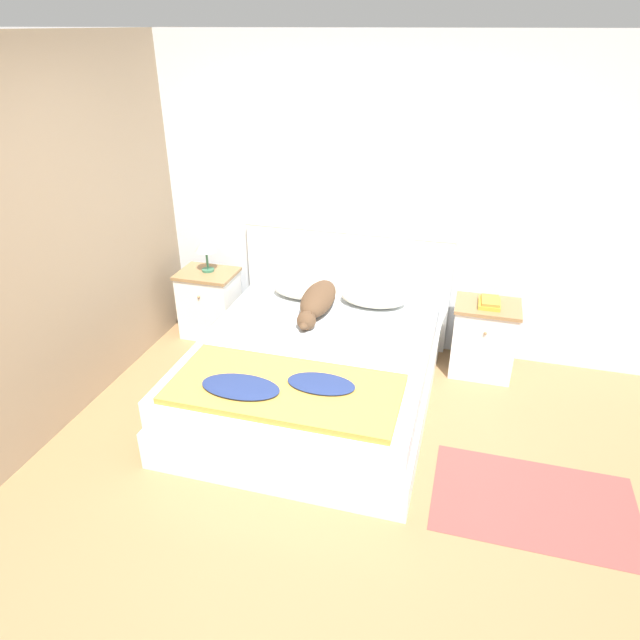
# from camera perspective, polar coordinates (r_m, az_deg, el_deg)

# --- Properties ---
(ground_plane) EXTENTS (16.00, 16.00, 0.00)m
(ground_plane) POSITION_cam_1_polar(r_m,az_deg,el_deg) (3.65, -3.88, -17.40)
(ground_plane) COLOR #997047
(wall_back) EXTENTS (9.00, 0.06, 2.55)m
(wall_back) POSITION_cam_1_polar(r_m,az_deg,el_deg) (4.82, 4.15, 11.81)
(wall_back) COLOR silver
(wall_back) RESTS_ON ground_plane
(wall_side_left) EXTENTS (0.06, 3.10, 2.55)m
(wall_side_left) POSITION_cam_1_polar(r_m,az_deg,el_deg) (4.58, -21.37, 9.13)
(wall_side_left) COLOR gray
(wall_side_left) RESTS_ON ground_plane
(bed) EXTENTS (1.72, 2.03, 0.50)m
(bed) POSITION_cam_1_polar(r_m,az_deg,el_deg) (4.28, -0.74, -5.44)
(bed) COLOR white
(bed) RESTS_ON ground_plane
(headboard) EXTENTS (1.80, 0.06, 1.06)m
(headboard) POSITION_cam_1_polar(r_m,az_deg,el_deg) (5.02, 2.58, 3.68)
(headboard) COLOR white
(headboard) RESTS_ON ground_plane
(nightstand_left) EXTENTS (0.51, 0.40, 0.62)m
(nightstand_left) POSITION_cam_1_polar(r_m,az_deg,el_deg) (5.30, -10.96, 1.66)
(nightstand_left) COLOR white
(nightstand_left) RESTS_ON ground_plane
(nightstand_right) EXTENTS (0.51, 0.40, 0.62)m
(nightstand_right) POSITION_cam_1_polar(r_m,az_deg,el_deg) (4.80, 16.02, -1.79)
(nightstand_right) COLOR white
(nightstand_right) RESTS_ON ground_plane
(pillow_left) EXTENTS (0.55, 0.35, 0.13)m
(pillow_left) POSITION_cam_1_polar(r_m,az_deg,el_deg) (4.86, -1.50, 3.14)
(pillow_left) COLOR beige
(pillow_left) RESTS_ON bed
(pillow_right) EXTENTS (0.55, 0.35, 0.13)m
(pillow_right) POSITION_cam_1_polar(r_m,az_deg,el_deg) (4.74, 5.39, 2.32)
(pillow_right) COLOR beige
(pillow_right) RESTS_ON bed
(quilt) EXTENTS (1.46, 0.69, 0.08)m
(quilt) POSITION_cam_1_polar(r_m,az_deg,el_deg) (3.63, -3.74, -6.82)
(quilt) COLOR gold
(quilt) RESTS_ON bed
(dog) EXTENTS (0.25, 0.82, 0.21)m
(dog) POSITION_cam_1_polar(r_m,az_deg,el_deg) (4.57, -0.25, 1.95)
(dog) COLOR brown
(dog) RESTS_ON bed
(book_stack) EXTENTS (0.17, 0.22, 0.05)m
(book_stack) POSITION_cam_1_polar(r_m,az_deg,el_deg) (4.64, 16.61, 1.69)
(book_stack) COLOR gold
(book_stack) RESTS_ON nightstand_right
(table_lamp) EXTENTS (0.19, 0.19, 0.33)m
(table_lamp) POSITION_cam_1_polar(r_m,az_deg,el_deg) (5.11, -11.37, 7.36)
(table_lamp) COLOR #336B4C
(table_lamp) RESTS_ON nightstand_left
(rug) EXTENTS (1.20, 0.77, 0.00)m
(rug) POSITION_cam_1_polar(r_m,az_deg,el_deg) (3.85, 20.59, -16.74)
(rug) COLOR #93423D
(rug) RESTS_ON ground_plane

